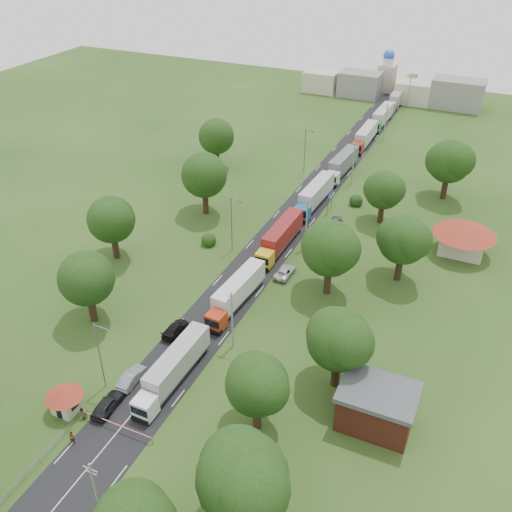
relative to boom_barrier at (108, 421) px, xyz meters
The scene contains 46 objects.
ground 25.05m from the boom_barrier, 86.89° to the left, with size 260.00×260.00×0.00m, color #254216.
road 45.03m from the boom_barrier, 88.27° to the left, with size 8.00×200.00×0.04m, color black.
boom_barrier is the anchor object (origin of this frame).
guard_booth 5.98m from the boom_barrier, behind, with size 4.40×4.40×3.45m.
guard_rail 10.68m from the boom_barrier, 110.01° to the right, with size 0.10×17.00×1.70m, color slate, non-canonical shape.
info_sign 60.39m from the boom_barrier, 83.76° to the left, with size 0.12×3.10×4.10m.
pole_0 12.70m from the boom_barrier, 55.56° to the right, with size 1.60×0.24×9.00m.
pole_1 19.63m from the boom_barrier, 69.14° to the left, with size 1.60×0.24×9.00m.
pole_2 46.66m from the boom_barrier, 81.52° to the left, with size 1.60×0.24×9.00m.
pole_3 74.41m from the boom_barrier, 84.71° to the left, with size 1.60×0.24×9.00m.
pole_4 102.30m from the boom_barrier, 86.15° to the left, with size 1.60×0.24×9.00m.
pole_5 130.24m from the boom_barrier, 86.98° to the left, with size 1.60×0.24×9.00m.
lamp_0 7.91m from the boom_barrier, 128.59° to the left, with size 2.03×0.22×10.00m.
lamp_1 40.47m from the boom_barrier, 95.70° to the left, with size 2.03×0.22×10.00m.
lamp_2 75.25m from the boom_barrier, 93.05° to the left, with size 2.03×0.22×10.00m.
tree_1 21.12m from the boom_barrier, 14.02° to the right, with size 9.60×9.60×12.05m.
tree_2 17.86m from the boom_barrier, 24.96° to the left, with size 8.00×8.00×10.10m.
tree_3 28.11m from the boom_barrier, 38.79° to the left, with size 8.80×8.80×11.07m.
tree_4 38.62m from the boom_barrier, 67.81° to the left, with size 9.60×9.60×12.05m.
tree_5 49.47m from the boom_barrier, 61.59° to the left, with size 8.80×8.80×11.07m.
tree_6 62.58m from the boom_barrier, 74.79° to the left, with size 8.00×8.00×10.10m.
tree_7 79.63m from the boom_barrier, 71.37° to the left, with size 9.60×9.60×12.05m.
tree_10 21.36m from the boom_barrier, 132.02° to the left, with size 8.80×8.80×11.07m.
tree_11 37.10m from the boom_barrier, 124.41° to the left, with size 8.80×8.80×11.07m.
tree_12 52.73m from the boom_barrier, 106.28° to the left, with size 9.60×9.60×12.05m.
tree_13 73.99m from the boom_barrier, 107.90° to the left, with size 8.80×8.80×11.07m.
house_brick 30.34m from the boom_barrier, 25.42° to the left, with size 8.60×6.60×5.20m.
house_cream 63.37m from the boom_barrier, 60.31° to the left, with size 10.08×10.08×5.80m.
distant_town 135.04m from the boom_barrier, 89.13° to the left, with size 52.00×8.00×8.00m.
church 143.10m from the boom_barrier, 91.06° to the left, with size 5.00×5.00×12.30m.
truck_0 9.91m from the boom_barrier, 71.98° to the left, with size 2.70×14.62×4.05m.
truck_1 26.78m from the boom_barrier, 83.15° to the left, with size 3.29×14.72×4.06m.
truck_2 44.09m from the boom_barrier, 86.08° to the left, with size 2.77×15.29×4.24m.
truck_3 61.45m from the boom_barrier, 87.15° to the left, with size 3.14×15.65×4.33m.
truck_4 78.08m from the boom_barrier, 87.51° to the left, with size 3.30×15.11×4.17m.
truck_5 96.52m from the boom_barrier, 87.91° to the left, with size 2.63×14.96×4.15m.
truck_6 112.50m from the boom_barrier, 88.11° to the left, with size 2.91×15.22×4.21m.
truck_7 129.73m from the boom_barrier, 88.38° to the left, with size 3.00×14.84×4.10m.
truck_8 145.30m from the boom_barrier, 88.55° to the left, with size 3.05×14.02×3.87m.
car_lane_front 2.68m from the boom_barrier, 127.80° to the left, with size 1.95×4.85×1.65m, color black.
car_lane_mid 7.19m from the boom_barrier, 103.21° to the left, with size 1.67×4.79×1.58m, color gray.
car_lane_rear 17.43m from the boom_barrier, 95.41° to the left, with size 1.97×4.84×1.41m, color black.
car_verge_near 37.22m from the boom_barrier, 79.38° to the left, with size 2.29×4.96×1.38m, color silver.
car_verge_far 55.99m from the boom_barrier, 80.55° to the left, with size 1.95×4.84×1.65m, color #505457.
pedestrian_near 4.10m from the boom_barrier, 121.47° to the right, with size 0.62×0.41×1.70m, color gray.
pedestrian_booth 3.45m from the boom_barrier, behind, with size 0.75×0.59×1.55m, color gray.
Camera 1 is at (32.15, -58.44, 51.08)m, focal length 40.00 mm.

